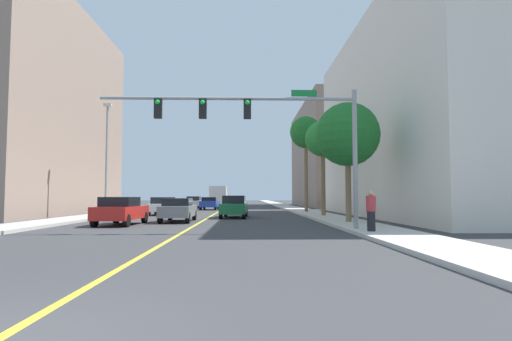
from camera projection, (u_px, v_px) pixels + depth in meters
ground at (222, 210)px, 46.02m from camera, size 192.00×192.00×0.00m
sidewalk_left at (148, 209)px, 45.83m from camera, size 2.58×168.00×0.15m
sidewalk_right at (295, 209)px, 46.23m from camera, size 2.58×168.00×0.15m
lane_marking_center at (222, 210)px, 46.02m from camera, size 0.16×144.00×0.01m
building_left_near at (14, 111)px, 34.78m from camera, size 11.62×21.97×17.34m
building_right_near at (474, 120)px, 31.13m from camera, size 17.56×27.22×14.57m
building_right_far at (345, 156)px, 63.07m from camera, size 13.45×26.52×15.15m
traffic_signal_mast at (266, 122)px, 17.61m from camera, size 10.96×0.36×5.95m
street_lamp at (107, 153)px, 29.79m from camera, size 0.56×0.28×8.09m
palm_near at (348, 135)px, 22.50m from camera, size 3.48×3.48×6.48m
palm_mid at (323, 140)px, 29.61m from camera, size 2.58×2.58×6.78m
palm_far at (306, 133)px, 36.78m from camera, size 2.84×2.84×8.48m
car_gray at (178, 209)px, 24.43m from camera, size 1.80×4.44×1.40m
car_green at (234, 207)px, 29.08m from camera, size 1.93×4.58×1.56m
car_white at (163, 206)px, 33.13m from camera, size 1.91×3.96×1.43m
car_blue at (210, 203)px, 45.56m from camera, size 1.96×4.02×1.40m
car_silver at (194, 202)px, 51.63m from camera, size 1.77×4.60×1.48m
car_red at (121, 210)px, 21.73m from camera, size 1.98×4.21×1.48m
delivery_truck at (219, 196)px, 62.63m from camera, size 2.55×8.23×2.95m
pedestrian at (371, 211)px, 16.21m from camera, size 0.38×0.38×1.60m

